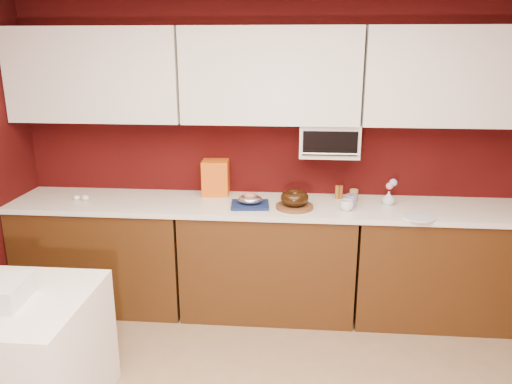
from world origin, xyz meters
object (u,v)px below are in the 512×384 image
object	(u,v)px
foil_ham_nest	(250,199)
flower_vase	(389,197)
coffee_mug	(347,204)
bundt_cake	(295,198)
blue_jar	(351,201)
dining_table	(5,358)
toaster_oven	(329,139)
pandoro_box	(216,178)

from	to	relation	value
foil_ham_nest	flower_vase	distance (m)	1.05
coffee_mug	bundt_cake	bearing A→B (deg)	177.36
coffee_mug	flower_vase	size ratio (longest dim) A/B	0.80
blue_jar	coffee_mug	bearing A→B (deg)	-112.41
dining_table	blue_jar	size ratio (longest dim) A/B	10.57
toaster_oven	bundt_cake	xyz separation A→B (m)	(-0.25, -0.26, -0.39)
dining_table	blue_jar	distance (m)	2.48
bundt_cake	coffee_mug	world-z (taller)	bundt_cake
dining_table	foil_ham_nest	world-z (taller)	foil_ham_nest
foil_ham_nest	blue_jar	distance (m)	0.76
blue_jar	flower_vase	bearing A→B (deg)	14.72
bundt_cake	pandoro_box	world-z (taller)	pandoro_box
dining_table	toaster_oven	bearing A→B (deg)	39.13
toaster_oven	foil_ham_nest	bearing A→B (deg)	-157.68
coffee_mug	flower_vase	world-z (taller)	flower_vase
flower_vase	foil_ham_nest	bearing A→B (deg)	-173.06
coffee_mug	blue_jar	size ratio (longest dim) A/B	1.00
pandoro_box	flower_vase	distance (m)	1.36
bundt_cake	coffee_mug	bearing A→B (deg)	-2.64
toaster_oven	blue_jar	distance (m)	0.50
pandoro_box	dining_table	bearing A→B (deg)	-124.74
coffee_mug	blue_jar	world-z (taller)	same
foil_ham_nest	dining_table	bearing A→B (deg)	-135.01
pandoro_box	blue_jar	world-z (taller)	pandoro_box
foil_ham_nest	blue_jar	world-z (taller)	blue_jar
toaster_oven	bundt_cake	world-z (taller)	toaster_oven
bundt_cake	foil_ham_nest	xyz separation A→B (m)	(-0.33, 0.02, -0.03)
dining_table	bundt_cake	world-z (taller)	bundt_cake
toaster_oven	blue_jar	xyz separation A→B (m)	(0.17, -0.19, -0.43)
foil_ham_nest	coffee_mug	xyz separation A→B (m)	(0.72, -0.04, -0.01)
toaster_oven	flower_vase	xyz separation A→B (m)	(0.46, -0.11, -0.42)
dining_table	blue_jar	bearing A→B (deg)	33.08
bundt_cake	blue_jar	bearing A→B (deg)	9.91
blue_jar	foil_ham_nest	bearing A→B (deg)	-176.12
bundt_cake	blue_jar	world-z (taller)	bundt_cake
blue_jar	pandoro_box	bearing A→B (deg)	167.53
bundt_cake	pandoro_box	bearing A→B (deg)	154.31
foil_ham_nest	flower_vase	world-z (taller)	flower_vase
foil_ham_nest	blue_jar	bearing A→B (deg)	3.88
coffee_mug	foil_ham_nest	bearing A→B (deg)	176.81
toaster_oven	dining_table	world-z (taller)	toaster_oven
foil_ham_nest	blue_jar	size ratio (longest dim) A/B	1.94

